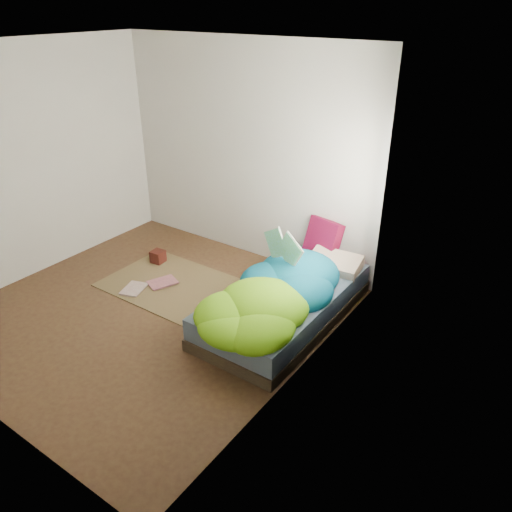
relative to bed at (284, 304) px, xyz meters
The scene contains 12 objects.
ground 1.43m from the bed, 149.45° to the right, with size 3.50×3.50×0.00m, color #43271A.
room_walls 2.02m from the bed, 149.42° to the right, with size 3.54×3.54×2.62m.
bed is the anchor object (origin of this frame).
duvet 0.41m from the bed, 90.00° to the right, with size 0.96×1.84×0.34m, color #08577B, non-canonical shape.
rug 1.39m from the bed, behind, with size 1.60×1.10×0.01m, color brown.
pillow_floral 0.76m from the bed, 73.73° to the left, with size 0.56×0.35×0.12m, color white.
pillow_magenta 0.99m from the bed, 94.04° to the left, with size 0.41×0.13×0.41m, color #54052E.
open_book 0.68m from the bed, 132.15° to the left, with size 0.46×0.10×0.28m, color green, non-canonical shape.
wooden_box 1.94m from the bed, behind, with size 0.15×0.15×0.15m, color #350C0C.
floor_book_a 1.87m from the bed, 162.89° to the right, with size 0.22×0.30×0.02m, color silver.
floor_book_b 1.63m from the bed, behind, with size 0.24×0.32×0.03m, color #C16F79.
floor_book_c 0.94m from the bed, 151.29° to the right, with size 0.20×0.28×0.02m, color tan.
Camera 1 is at (3.43, -2.96, 2.95)m, focal length 35.00 mm.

